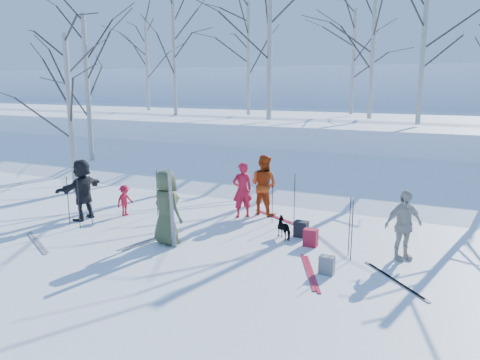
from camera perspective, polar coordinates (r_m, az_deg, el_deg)
The scene contains 38 objects.
ground at distance 11.31m, azimuth -3.37°, elevation -7.86°, with size 120.00×120.00×0.00m, color white.
snow_ramp at distance 17.48m, azimuth 7.93°, elevation -0.40°, with size 70.00×9.50×1.40m, color white.
snow_plateau at distance 26.94m, azimuth 14.68°, elevation 5.39°, with size 70.00×18.00×2.20m, color white.
far_hill at distance 47.60m, azimuth 19.90°, elevation 8.87°, with size 90.00×30.00×6.00m, color white.
skier_olive_center at distance 11.26m, azimuth -8.95°, elevation -3.30°, with size 0.88×0.57×1.79m, color #3F482B.
skier_red_north at distance 13.34m, azimuth 0.28°, elevation -1.23°, with size 0.58×0.38×1.59m, color red.
skier_redor_behind at distance 13.64m, azimuth 2.92°, elevation -0.59°, with size 0.86×0.67×1.76m, color #AF370D.
skier_red_seated at distance 13.98m, azimuth -13.85°, elevation -2.42°, with size 0.59×0.34×0.91m, color red.
skier_cream_east at distance 10.75m, azimuth 19.30°, elevation -5.20°, with size 0.91×0.38×1.56m, color beige.
skier_grey_west at distance 13.84m, azimuth -18.65°, elevation -1.10°, with size 1.60×0.51×1.72m, color black.
dog at distance 11.72m, azimuth 5.52°, elevation -5.82°, with size 0.29×0.63×0.53m, color black.
upright_ski_left at distance 10.90m, azimuth -8.37°, elevation -3.48°, with size 0.07×0.02×1.90m, color silver.
upright_ski_right at distance 10.84m, azimuth -8.27°, elevation -3.57°, with size 0.07×0.02×1.90m, color silver.
ski_pair_a at distance 12.44m, azimuth -23.51°, elevation -6.96°, with size 1.76×1.10×0.02m, color silver, non-canonical shape.
ski_pair_b at distance 11.78m, azimuth -10.70°, elevation -7.19°, with size 0.61×1.90×0.02m, color silver, non-canonical shape.
ski_pair_c at distance 9.81m, azimuth 18.33°, elevation -11.53°, with size 1.46×1.51×0.02m, color silver, non-canonical shape.
ski_pair_d at distance 13.50m, azimuth 4.44°, elevation -4.56°, with size 1.75×1.12×0.02m, color #AA1830, non-canonical shape.
ski_pair_e at distance 9.81m, azimuth 8.53°, elevation -11.05°, with size 0.99×1.80×0.02m, color #AA1830, non-canonical shape.
ski_pole_a at distance 12.85m, azimuth 3.96°, elevation -2.34°, with size 0.02×0.02×1.34m, color black.
ski_pole_b at distance 10.39m, azimuth 13.49°, elevation -6.05°, with size 0.02×0.02×1.34m, color black.
ski_pole_c at distance 13.76m, azimuth -10.08°, elevation -1.55°, with size 0.02×0.02×1.34m, color black.
ski_pole_d at distance 13.48m, azimuth -20.23°, elevation -2.38°, with size 0.02×0.02×1.34m, color black.
ski_pole_e at distance 10.68m, azimuth 13.20°, elevation -5.56°, with size 0.02×0.02×1.34m, color black.
ski_pole_f at distance 13.08m, azimuth 6.66°, elevation -2.15°, with size 0.02×0.02×1.34m, color black.
ski_pole_g at distance 13.37m, azimuth -17.73°, elevation -2.33°, with size 0.02×0.02×1.34m, color black.
ski_pole_h at distance 13.10m, azimuth -19.09°, elevation -2.70°, with size 0.02×0.02×1.34m, color black.
backpack_red at distance 11.24m, azimuth 8.60°, elevation -6.96°, with size 0.32×0.22×0.42m, color maroon.
backpack_grey at distance 9.73m, azimuth 10.54°, elevation -10.16°, with size 0.30×0.20×0.38m, color slate.
backpack_dark at distance 11.88m, azimuth 7.47°, elevation -5.95°, with size 0.34×0.24×0.40m, color black.
birch_plateau_b at distance 25.40m, azimuth 13.64°, elevation 13.77°, with size 4.29×4.29×5.28m, color silver, non-canonical shape.
birch_plateau_c at distance 21.09m, azimuth 3.65°, elevation 17.44°, with size 5.78×5.78×7.40m, color silver, non-canonical shape.
birch_plateau_d at distance 28.83m, azimuth -11.28°, elevation 13.64°, with size 4.33×4.33×5.33m, color silver, non-canonical shape.
birch_plateau_e at distance 22.35m, azimuth 15.90°, elevation 15.07°, with size 4.89×4.89×6.13m, color silver, non-canonical shape.
birch_plateau_f at distance 19.84m, azimuth 21.48°, elevation 15.20°, with size 4.89×4.89×6.13m, color silver, non-canonical shape.
birch_plateau_g at distance 24.19m, azimuth 1.04°, elevation 14.48°, with size 4.46×4.46×5.51m, color silver, non-canonical shape.
birch_plateau_j at distance 24.76m, azimuth -8.01°, elevation 14.49°, with size 4.57×4.57×5.67m, color silver, non-canonical shape.
birch_edge_a at distance 17.29m, azimuth -19.99°, elevation 7.48°, with size 4.41×4.41×5.44m, color silver, non-canonical shape.
birch_edge_d at distance 20.98m, azimuth -18.05°, elevation 9.81°, with size 5.22×5.22×6.59m, color silver, non-canonical shape.
Camera 1 is at (5.26, -9.27, 3.78)m, focal length 35.00 mm.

